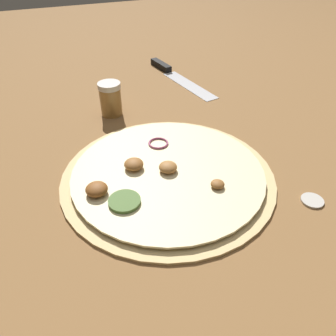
# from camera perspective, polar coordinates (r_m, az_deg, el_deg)

# --- Properties ---
(ground_plane) EXTENTS (3.00, 3.00, 0.00)m
(ground_plane) POSITION_cam_1_polar(r_m,az_deg,el_deg) (0.58, 0.00, -1.54)
(ground_plane) COLOR brown
(pizza) EXTENTS (0.37, 0.37, 0.03)m
(pizza) POSITION_cam_1_polar(r_m,az_deg,el_deg) (0.58, -0.23, -1.05)
(pizza) COLOR #D6B77A
(pizza) RESTS_ON ground_plane
(knife) EXTENTS (0.08, 0.30, 0.02)m
(knife) POSITION_cam_1_polar(r_m,az_deg,el_deg) (1.00, 0.56, 16.29)
(knife) COLOR silver
(knife) RESTS_ON ground_plane
(spice_jar) EXTENTS (0.05, 0.05, 0.08)m
(spice_jar) POSITION_cam_1_polar(r_m,az_deg,el_deg) (0.77, -9.98, 11.80)
(spice_jar) COLOR olive
(spice_jar) RESTS_ON ground_plane
(loose_cap) EXTENTS (0.04, 0.04, 0.01)m
(loose_cap) POSITION_cam_1_polar(r_m,az_deg,el_deg) (0.58, 23.87, -5.08)
(loose_cap) COLOR beige
(loose_cap) RESTS_ON ground_plane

